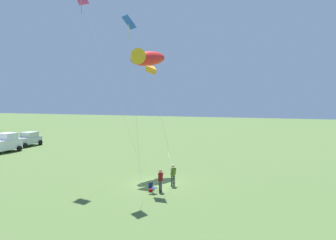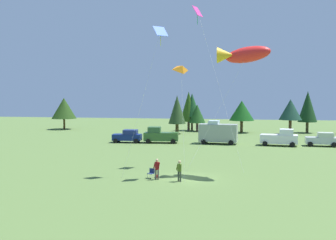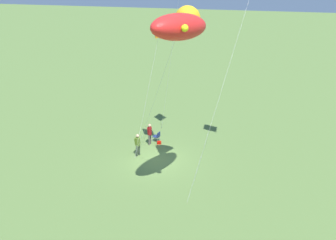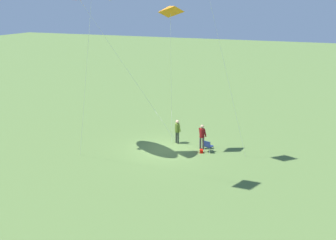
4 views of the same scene
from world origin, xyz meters
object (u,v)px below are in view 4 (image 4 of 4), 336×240
object	(u,v)px
kite_delta_orange	(169,10)
backpack_on_grass	(201,151)
folding_chair	(208,146)
person_spectator	(202,135)
person_kite_flyer	(177,130)

from	to	relation	value
kite_delta_orange	backpack_on_grass	bearing A→B (deg)	-168.42
folding_chair	person_spectator	xyz separation A→B (m)	(0.59, -0.47, 0.53)
folding_chair	backpack_on_grass	bearing A→B (deg)	137.62
person_spectator	backpack_on_grass	size ratio (longest dim) A/B	5.44
person_spectator	backpack_on_grass	xyz separation A→B (m)	(-0.20, 0.70, -0.91)
person_kite_flyer	folding_chair	xyz separation A→B (m)	(-2.55, 0.89, -0.53)
person_spectator	backpack_on_grass	bearing A→B (deg)	-153.51
person_kite_flyer	folding_chair	bearing A→B (deg)	-74.74
backpack_on_grass	person_kite_flyer	bearing A→B (deg)	-27.53
folding_chair	kite_delta_orange	bearing A→B (deg)	121.63
person_kite_flyer	kite_delta_orange	xyz separation A→B (m)	(0.00, 1.57, 8.26)
person_spectator	person_kite_flyer	bearing A→B (deg)	88.90
folding_chair	person_spectator	size ratio (longest dim) A/B	0.47
person_spectator	kite_delta_orange	distance (m)	8.57
person_kite_flyer	person_spectator	distance (m)	2.01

